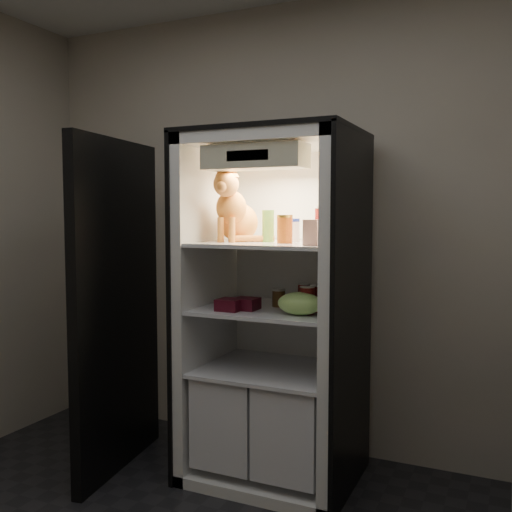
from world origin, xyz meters
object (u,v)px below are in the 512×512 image
Objects in this scene: cream_carton at (312,232)px; condiment_jar at (279,298)px; pepper_jar at (326,224)px; refrigerator at (276,333)px; grape_bag at (300,304)px; berry_box_left at (230,305)px; soda_can_b at (318,299)px; mayo_tub at (291,230)px; soda_can_a at (304,295)px; tabby_cat at (235,214)px; parmesan_shaker at (268,226)px; soda_can_c at (307,300)px; salsa_jar at (285,229)px; berry_box_right at (246,304)px.

cream_carton is 1.27× the size of condiment_jar.
refrigerator is at bearing 178.90° from pepper_jar.
grape_bag reaches higher than berry_box_left.
mayo_tub is at bearing 145.58° from soda_can_b.
mayo_tub is 0.36m from soda_can_a.
grape_bag is (-0.07, -0.20, -0.39)m from pepper_jar.
tabby_cat is 0.20m from parmesan_shaker.
cream_carton is (0.01, -0.24, -0.04)m from pepper_jar.
refrigerator is 13.58× the size of soda_can_c.
refrigerator is at bearing 129.29° from salsa_jar.
refrigerator reaches higher than grape_bag.
salsa_jar is at bearing 143.51° from grape_bag.
salsa_jar is 1.19× the size of berry_box_right.
grape_bag is 0.38m from berry_box_left.
pepper_jar reaches higher than soda_can_a.
soda_can_a is 0.28m from grape_bag.
berry_box_right is (-0.31, 0.03, -0.03)m from grape_bag.
parmesan_shaker is at bearing -146.33° from soda_can_a.
refrigerator is 15.20× the size of cream_carton.
parmesan_shaker is 0.39m from condiment_jar.
pepper_jar is (0.50, 0.06, -0.05)m from tabby_cat.
tabby_cat reaches higher than salsa_jar.
grape_bag is 0.31m from berry_box_right.
condiment_jar reaches higher than berry_box_right.
berry_box_right is (-0.16, -0.23, -0.38)m from mayo_tub.
parmesan_shaker is 0.31m from pepper_jar.
berry_box_right is (-0.38, -0.17, -0.42)m from pepper_jar.
parmesan_shaker reaches higher than cream_carton.
soda_can_a is at bearing 105.66° from grape_bag.
soda_can_a reaches higher than berry_box_left.
pepper_jar is at bearing 2.90° from condiment_jar.
mayo_tub is 1.03× the size of berry_box_right.
pepper_jar is at bearing 3.10° from tabby_cat.
tabby_cat is 0.64m from grape_bag.
pepper_jar is at bearing 32.24° from salsa_jar.
soda_can_b is 1.40× the size of condiment_jar.
salsa_jar is 1.20× the size of soda_can_a.
soda_can_b is at bearing 68.37° from soda_can_c.
berry_box_left is (-0.43, -0.15, -0.04)m from soda_can_b.
grape_bag is at bearing -44.62° from condiment_jar.
tabby_cat is at bearing 161.43° from grape_bag.
berry_box_right is at bearing -117.80° from refrigerator.
refrigerator is 0.34m from berry_box_left.
salsa_jar reaches higher than mayo_tub.
tabby_cat is 4.17× the size of condiment_jar.
grape_bag reaches higher than berry_box_right.
soda_can_c is 0.05m from grape_bag.
cream_carton is at bearing -23.49° from tabby_cat.
refrigerator reaches higher than soda_can_a.
cream_carton is (0.19, -0.13, -0.01)m from salsa_jar.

